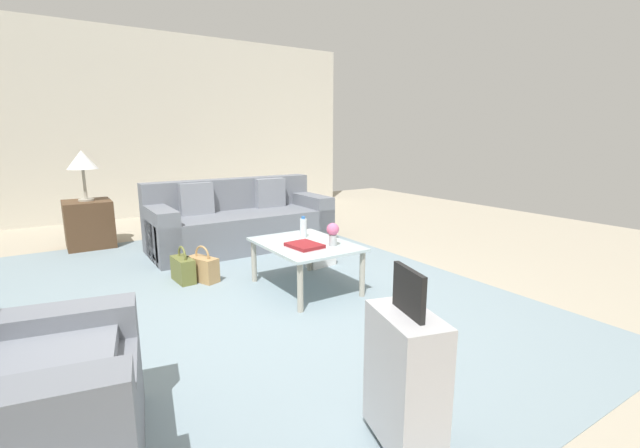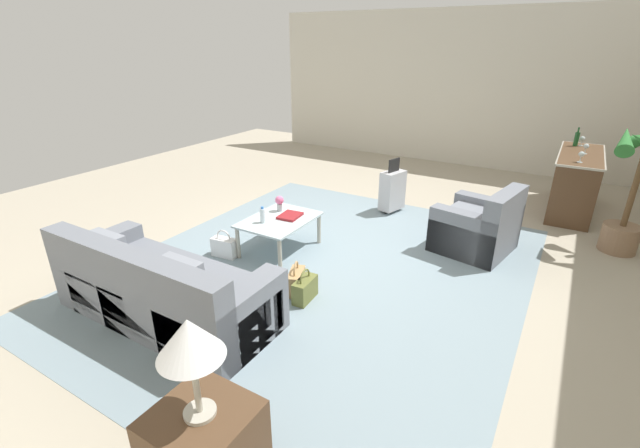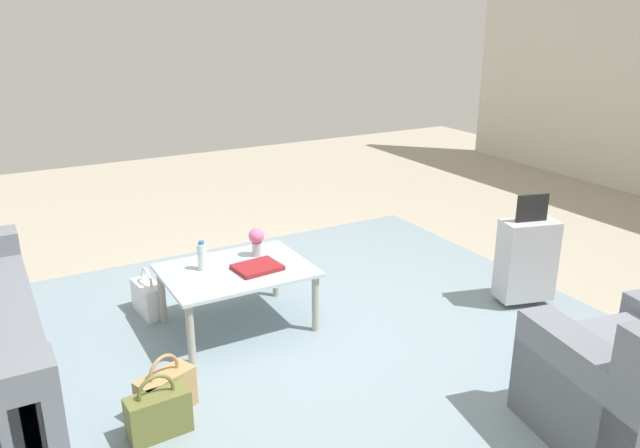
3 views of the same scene
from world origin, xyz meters
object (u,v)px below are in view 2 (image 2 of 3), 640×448
object	(u,v)px
wine_glass_leftmost	(582,139)
water_bottle	(263,215)
bar_console	(575,182)
potted_palm	(634,189)
wine_bottle_green	(577,139)
handbag_white	(224,247)
suitcase_silver	(392,190)
wine_glass_left_of_centre	(586,147)
coffee_table	(279,223)
handbag_olive	(305,289)
handbag_tan	(296,281)
wine_glass_right_of_centre	(581,155)
couch	(159,293)
table_lamp	(190,341)
flower_vase	(280,202)
armchair	(480,229)
coffee_table_book	(290,216)

from	to	relation	value
wine_glass_leftmost	water_bottle	bearing A→B (deg)	-36.41
bar_console	potted_palm	world-z (taller)	potted_palm
wine_bottle_green	handbag_white	world-z (taller)	wine_bottle_green
water_bottle	suitcase_silver	bearing A→B (deg)	160.02
wine_glass_left_of_centre	wine_bottle_green	size ratio (longest dim) A/B	0.51
coffee_table	potted_palm	bearing A→B (deg)	120.74
bar_console	potted_palm	distance (m)	1.47
wine_bottle_green	potted_palm	xyz separation A→B (m)	(1.83, 0.71, -0.20)
handbag_olive	handbag_tan	bearing A→B (deg)	-117.80
wine_glass_right_of_centre	couch	bearing A→B (deg)	-34.15
wine_glass_left_of_centre	wine_bottle_green	distance (m)	0.55
wine_bottle_green	coffee_table	bearing A→B (deg)	-36.55
wine_glass_left_of_centre	table_lamp	bearing A→B (deg)	-14.52
flower_vase	wine_glass_leftmost	xyz separation A→B (m)	(-3.88, 3.22, 0.46)
couch	handbag_tan	size ratio (longest dim) A/B	6.16
flower_vase	wine_glass_right_of_centre	size ratio (longest dim) A/B	1.33
wine_glass_right_of_centre	coffee_table	bearing A→B (deg)	-46.73
water_bottle	armchair	bearing A→B (deg)	123.30
coffee_table_book	handbag_tan	distance (m)	1.11
wine_glass_left_of_centre	handbag_olive	bearing A→B (deg)	-27.47
flower_vase	handbag_olive	world-z (taller)	flower_vase
coffee_table_book	table_lamp	size ratio (longest dim) A/B	0.48
handbag_tan	handbag_olive	distance (m)	0.19
suitcase_silver	handbag_olive	world-z (taller)	suitcase_silver
table_lamp	handbag_tan	world-z (taller)	table_lamp
water_bottle	potted_palm	distance (m)	4.50
flower_vase	potted_palm	xyz separation A→B (m)	(-1.98, 3.85, 0.27)
coffee_table	suitcase_silver	size ratio (longest dim) A/B	1.15
table_lamp	water_bottle	bearing A→B (deg)	-148.39
wine_glass_leftmost	wine_bottle_green	bearing A→B (deg)	-50.85
couch	bar_console	world-z (taller)	bar_console
flower_vase	wine_glass_left_of_centre	distance (m)	4.66
coffee_table	coffee_table_book	xyz separation A→B (m)	(-0.12, 0.08, 0.07)
water_bottle	wine_glass_right_of_centre	world-z (taller)	wine_glass_right_of_centre
bar_console	handbag_white	bearing A→B (deg)	-41.99
coffee_table	bar_console	xyz separation A→B (m)	(-3.50, 3.10, 0.09)
coffee_table	water_bottle	size ratio (longest dim) A/B	4.79
coffee_table	coffee_table_book	bearing A→B (deg)	146.31
flower_vase	wine_glass_leftmost	distance (m)	5.06
armchair	wine_glass_right_of_centre	world-z (taller)	wine_glass_right_of_centre
water_bottle	wine_glass_left_of_centre	distance (m)	4.94
couch	armchair	size ratio (longest dim) A/B	2.14
armchair	water_bottle	size ratio (longest dim) A/B	5.06
table_lamp	wine_glass_leftmost	size ratio (longest dim) A/B	4.02
armchair	water_bottle	world-z (taller)	armchair
coffee_table	table_lamp	distance (m)	3.25
wine_glass_right_of_centre	suitcase_silver	xyz separation A→B (m)	(0.90, -2.39, -0.66)
coffee_table_book	handbag_white	size ratio (longest dim) A/B	0.83
wine_glass_left_of_centre	wine_bottle_green	world-z (taller)	wine_bottle_green
wine_glass_leftmost	handbag_olive	bearing A→B (deg)	-23.94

